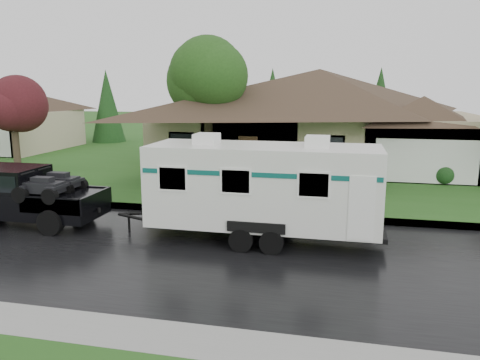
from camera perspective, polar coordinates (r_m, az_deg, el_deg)
name	(u,v)px	position (r m, az deg, el deg)	size (l,w,h in m)	color
ground	(230,233)	(15.49, -1.27, -6.48)	(140.00, 140.00, 0.00)	#25551A
road	(213,254)	(13.66, -3.30, -8.95)	(140.00, 8.00, 0.01)	black
curb	(244,213)	(17.57, 0.49, -4.06)	(140.00, 0.50, 0.15)	gray
lawn	(286,161)	(29.90, 5.63, 2.29)	(140.00, 26.00, 0.15)	#25551A
house_main	(324,106)	(28.21, 10.16, 8.81)	(19.44, 10.80, 6.90)	tan
tree_left_green	(208,80)	(24.33, -3.95, 12.05)	(4.27, 4.27, 7.07)	#382B1E
tree_red	(12,107)	(27.82, -25.99, 7.96)	(3.06, 3.06, 5.06)	#382B1E
shrub_row	(312,169)	(24.02, 8.72, 1.39)	(13.60, 1.00, 1.00)	#143814
pickup_truck	(15,193)	(18.15, -25.72, -1.47)	(5.99, 2.27, 2.00)	black
travel_trailer	(263,185)	(14.35, 2.88, -0.67)	(7.38, 2.59, 3.31)	silver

